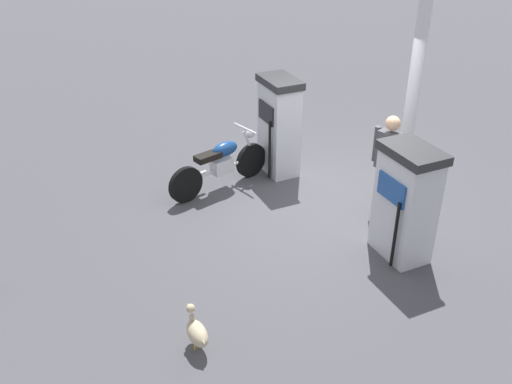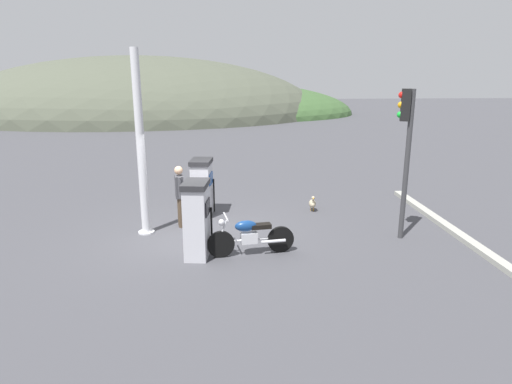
# 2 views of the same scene
# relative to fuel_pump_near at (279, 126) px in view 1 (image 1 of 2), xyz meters

# --- Properties ---
(ground_plane) EXTENTS (120.00, 120.00, 0.00)m
(ground_plane) POSITION_rel_fuel_pump_near_xyz_m (-0.01, 1.47, -0.86)
(ground_plane) COLOR #424247
(fuel_pump_near) EXTENTS (0.64, 0.87, 1.69)m
(fuel_pump_near) POSITION_rel_fuel_pump_near_xyz_m (0.00, 0.00, 0.00)
(fuel_pump_near) COLOR silver
(fuel_pump_near) RESTS_ON ground
(fuel_pump_far) EXTENTS (0.68, 0.91, 1.60)m
(fuel_pump_far) POSITION_rel_fuel_pump_near_xyz_m (0.00, 2.94, -0.04)
(fuel_pump_far) COLOR silver
(fuel_pump_far) RESTS_ON ground
(motorcycle_near_pump) EXTENTS (1.93, 0.56, 0.94)m
(motorcycle_near_pump) POSITION_rel_fuel_pump_near_xyz_m (1.14, -0.00, -0.41)
(motorcycle_near_pump) COLOR black
(motorcycle_near_pump) RESTS_ON ground
(attendant_person) EXTENTS (0.26, 0.58, 1.60)m
(attendant_person) POSITION_rel_fuel_pump_near_xyz_m (-0.54, 2.05, 0.06)
(attendant_person) COLOR #473828
(attendant_person) RESTS_ON ground
(wandering_duck) EXTENTS (0.24, 0.49, 0.50)m
(wandering_duck) POSITION_rel_fuel_pump_near_xyz_m (3.17, 3.06, -0.62)
(wandering_duck) COLOR tan
(wandering_duck) RESTS_ON ground
(canopy_support_pole) EXTENTS (0.40, 0.40, 4.46)m
(canopy_support_pole) POSITION_rel_fuel_pump_near_xyz_m (-1.37, 1.60, 1.30)
(canopy_support_pole) COLOR silver
(canopy_support_pole) RESTS_ON ground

